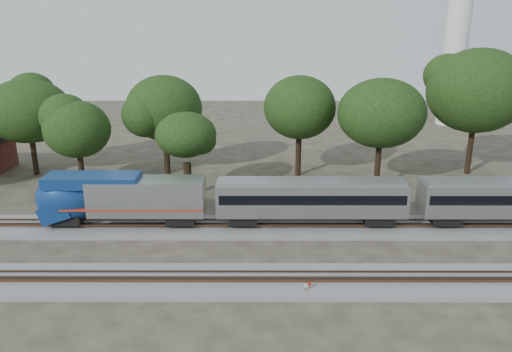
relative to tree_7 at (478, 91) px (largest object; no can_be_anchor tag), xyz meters
The scene contains 13 objects.
ground 39.56m from the tree_7, 142.09° to the right, with size 160.00×160.00×0.00m, color #383328.
track_far 36.27m from the tree_7, 149.91° to the right, with size 160.00×5.00×0.73m.
track_near 42.00m from the tree_7, 137.65° to the right, with size 160.00×5.00×0.73m.
switch_stand_red 38.02m from the tree_7, 128.47° to the right, with size 0.29×0.09×0.93m.
switch_stand_white 38.39m from the tree_7, 128.50° to the right, with size 0.30×0.07×0.95m.
switch_lever 38.36m from the tree_7, 127.36° to the right, with size 0.50×0.30×0.30m, color #512D19.
tree_1 54.41m from the tree_7, behind, with size 8.13×8.13×11.47m.
tree_2 47.49m from the tree_7, behind, with size 6.80×6.80×9.58m.
tree_3 37.96m from the tree_7, behind, with size 8.44×8.44×11.90m.
tree_4 35.35m from the tree_7, 166.48° to the right, with size 7.01×7.01×9.88m.
tree_5 21.56m from the tree_7, behind, with size 8.67×8.67×12.22m.
tree_6 13.90m from the tree_7, 157.18° to the right, with size 8.81×8.81×12.42m.
tree_7 is the anchor object (origin of this frame).
Camera 1 is at (3.53, -36.81, 19.01)m, focal length 35.00 mm.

